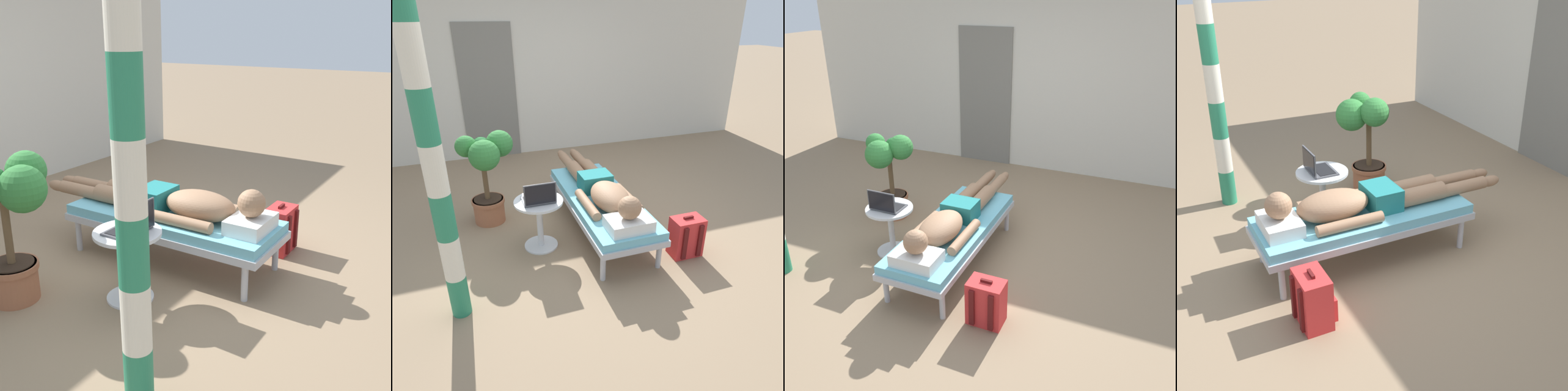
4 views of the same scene
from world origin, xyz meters
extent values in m
plane|color=#8C7256|center=(0.00, 0.00, 0.00)|extent=(40.00, 40.00, 0.00)
cube|color=slate|center=(-0.82, 2.64, 1.02)|extent=(0.84, 0.03, 2.04)
cylinder|color=#B7B7BC|center=(-0.30, 0.67, 0.14)|extent=(0.05, 0.05, 0.28)
cylinder|color=#B7B7BC|center=(0.26, 0.67, 0.14)|extent=(0.05, 0.05, 0.28)
cylinder|color=#B7B7BC|center=(-0.30, -0.94, 0.14)|extent=(0.05, 0.05, 0.28)
cylinder|color=#B7B7BC|center=(0.26, -0.94, 0.14)|extent=(0.05, 0.05, 0.28)
cube|color=#B7B7BC|center=(-0.02, -0.14, 0.31)|extent=(0.66, 1.80, 0.06)
cube|color=#6BB7CC|center=(-0.02, -0.14, 0.38)|extent=(0.63, 1.77, 0.08)
cube|color=white|center=(-0.02, -0.84, 0.47)|extent=(0.40, 0.28, 0.11)
sphere|color=#997051|center=(-0.02, -0.84, 0.64)|extent=(0.21, 0.21, 0.21)
ellipsoid|color=#997051|center=(-0.02, -0.40, 0.54)|extent=(0.35, 0.60, 0.23)
cylinder|color=#997051|center=(-0.24, -0.35, 0.46)|extent=(0.09, 0.55, 0.09)
cylinder|color=#997051|center=(0.20, -0.35, 0.46)|extent=(0.09, 0.55, 0.09)
cube|color=#1E7272|center=(-0.02, 0.03, 0.52)|extent=(0.33, 0.26, 0.19)
cylinder|color=#997051|center=(-0.10, 0.37, 0.49)|extent=(0.15, 0.42, 0.15)
cylinder|color=#997051|center=(-0.10, 0.80, 0.47)|extent=(0.11, 0.44, 0.11)
ellipsoid|color=#997051|center=(-0.10, 1.09, 0.47)|extent=(0.09, 0.20, 0.10)
cylinder|color=#997051|center=(0.07, 0.37, 0.49)|extent=(0.15, 0.42, 0.15)
cylinder|color=#997051|center=(0.07, 0.80, 0.47)|extent=(0.11, 0.44, 0.11)
ellipsoid|color=#997051|center=(0.07, 1.09, 0.47)|extent=(0.09, 0.20, 0.10)
cylinder|color=silver|center=(-0.70, -0.22, 0.01)|extent=(0.34, 0.34, 0.02)
cylinder|color=silver|center=(-0.70, -0.22, 0.26)|extent=(0.06, 0.06, 0.48)
cylinder|color=silver|center=(-0.70, -0.22, 0.51)|extent=(0.48, 0.48, 0.02)
cube|color=#4C4C51|center=(-0.70, -0.22, 0.53)|extent=(0.31, 0.22, 0.02)
cube|color=black|center=(-0.70, -0.21, 0.54)|extent=(0.27, 0.15, 0.00)
cube|color=#4C4C51|center=(-0.70, -0.34, 0.64)|extent=(0.31, 0.01, 0.21)
cube|color=black|center=(-0.70, -0.35, 0.64)|extent=(0.29, 0.00, 0.19)
cube|color=red|center=(0.62, -0.83, 0.20)|extent=(0.30, 0.20, 0.40)
cube|color=red|center=(0.62, -0.71, 0.13)|extent=(0.22, 0.04, 0.18)
cube|color=#531212|center=(0.53, -0.94, 0.20)|extent=(0.04, 0.02, 0.34)
cube|color=#531212|center=(0.70, -0.94, 0.20)|extent=(0.04, 0.02, 0.34)
cube|color=#531212|center=(0.62, -0.83, 0.41)|extent=(0.10, 0.02, 0.02)
cylinder|color=#9E5B3D|center=(-1.14, 0.47, 0.14)|extent=(0.34, 0.34, 0.28)
cylinder|color=#9E5B3D|center=(-1.14, 0.47, 0.26)|extent=(0.37, 0.37, 0.04)
cylinder|color=#332319|center=(-1.14, 0.47, 0.29)|extent=(0.31, 0.31, 0.01)
cylinder|color=brown|center=(-1.14, 0.47, 0.51)|extent=(0.06, 0.06, 0.47)
sphere|color=#2D7233|center=(-0.95, 0.44, 0.92)|extent=(0.28, 0.28, 0.28)
sphere|color=#23602D|center=(-1.13, 0.58, 0.86)|extent=(0.22, 0.22, 0.22)
sphere|color=#2D7233|center=(-1.29, 0.45, 0.92)|extent=(0.22, 0.22, 0.22)
sphere|color=#2D7233|center=(-1.12, 0.28, 0.86)|extent=(0.32, 0.32, 0.32)
cylinder|color=#267F59|center=(-1.51, -0.94, 0.18)|extent=(0.15, 0.15, 0.35)
cylinder|color=silver|center=(-1.51, -0.94, 0.53)|extent=(0.15, 0.15, 0.35)
cylinder|color=#267F59|center=(-1.51, -0.94, 0.88)|extent=(0.15, 0.15, 0.35)
cylinder|color=silver|center=(-1.51, -0.94, 1.23)|extent=(0.15, 0.15, 0.35)
cylinder|color=#267F59|center=(-1.51, -0.94, 1.59)|extent=(0.15, 0.15, 0.35)
cylinder|color=silver|center=(-1.51, -0.94, 1.94)|extent=(0.15, 0.15, 0.35)
camera|label=1|loc=(-3.08, -2.25, 1.85)|focal=44.79mm
camera|label=2|loc=(-1.30, -3.40, 2.17)|focal=34.07mm
camera|label=3|loc=(1.66, -3.43, 2.54)|focal=39.53mm
camera|label=4|loc=(3.34, -1.73, 2.43)|focal=47.20mm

